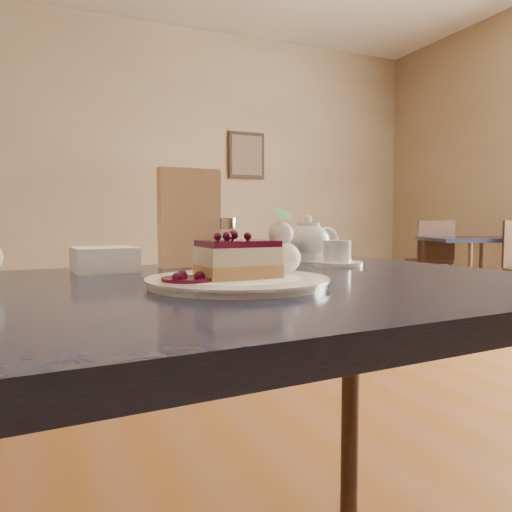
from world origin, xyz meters
name	(u,v)px	position (x,y,z in m)	size (l,w,h in m)	color
main_table	(225,329)	(-0.21, 0.11, 0.64)	(1.20, 0.85, 0.71)	#1A2038
dessert_plate	(238,282)	(-0.20, 0.07, 0.72)	(0.27, 0.27, 0.01)	white
cheesecake_slice	(238,260)	(-0.20, 0.07, 0.75)	(0.12, 0.09, 0.06)	tan
whipped_cream	(281,258)	(-0.12, 0.08, 0.75)	(0.06, 0.06, 0.06)	white
berry_sauce	(188,279)	(-0.28, 0.05, 0.73)	(0.08, 0.08, 0.01)	#46051B
tea_set	(314,245)	(0.13, 0.42, 0.76)	(0.16, 0.25, 0.10)	white
menu_card	(189,218)	(-0.18, 0.40, 0.82)	(0.13, 0.03, 0.21)	beige
sugar_shaker	(224,241)	(-0.10, 0.42, 0.77)	(0.06, 0.06, 0.10)	white
napkin_stack	(104,259)	(-0.36, 0.37, 0.74)	(0.11, 0.11, 0.05)	white
bg_table_far_right	(475,302)	(3.20, 2.78, 0.06)	(1.08, 1.61, 1.07)	#1A2038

